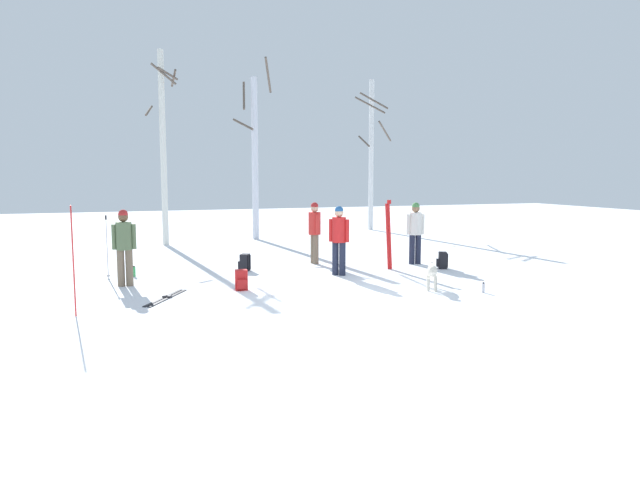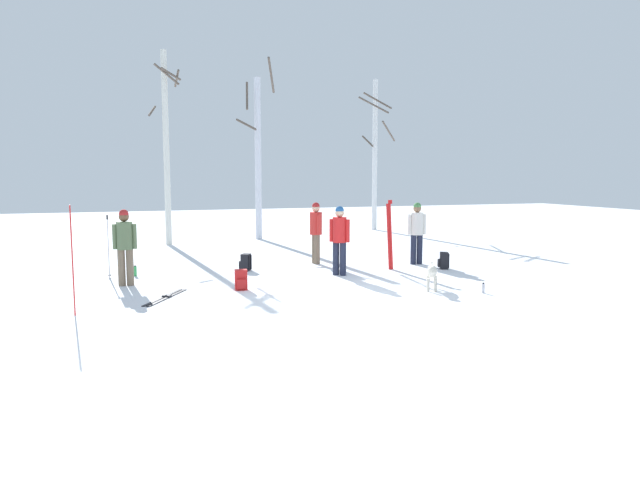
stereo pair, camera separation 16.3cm
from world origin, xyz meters
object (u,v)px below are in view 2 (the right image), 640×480
at_px(dog, 432,272).
at_px(ski_pair_planted_0, 390,235).
at_px(person_1, 417,229).
at_px(birch_tree_3, 258,155).
at_px(birch_tree_4, 375,152).
at_px(ski_poles_0, 108,245).
at_px(birch_tree_2, 166,145).
at_px(water_bottle_1, 135,271).
at_px(person_3, 125,242).
at_px(person_2, 340,236).
at_px(backpack_2, 444,261).
at_px(person_0, 316,229).
at_px(backpack_0, 241,280).
at_px(water_bottle_0, 483,288).
at_px(ski_pair_lying_0, 166,297).
at_px(backpack_1, 246,263).
at_px(ski_pair_planted_1, 72,261).

relative_size(dog, ski_pair_planted_0, 0.44).
bearing_deg(person_1, dog, -113.25).
distance_m(birch_tree_3, birch_tree_4, 6.10).
bearing_deg(person_1, ski_poles_0, 176.83).
bearing_deg(birch_tree_2, ski_pair_planted_0, -55.57).
height_order(water_bottle_1, birch_tree_2, birch_tree_2).
bearing_deg(person_3, birch_tree_4, 43.61).
distance_m(person_2, dog, 2.75).
height_order(dog, backpack_2, dog).
bearing_deg(person_0, backpack_0, -132.24).
height_order(person_0, water_bottle_1, person_0).
distance_m(backpack_0, water_bottle_0, 5.16).
height_order(ski_poles_0, birch_tree_4, birch_tree_4).
height_order(ski_pair_planted_0, birch_tree_3, birch_tree_3).
bearing_deg(ski_pair_lying_0, person_1, 18.19).
height_order(ski_pair_planted_0, birch_tree_4, birch_tree_4).
bearing_deg(birch_tree_3, backpack_0, -105.16).
bearing_deg(backpack_2, ski_pair_planted_0, 165.48).
distance_m(person_3, ski_pair_lying_0, 2.03).
xyz_separation_m(ski_poles_0, water_bottle_0, (7.47, -4.41, -0.71)).
xyz_separation_m(backpack_0, birch_tree_4, (8.35, 11.51, 3.24)).
distance_m(ski_pair_lying_0, ski_poles_0, 3.05).
bearing_deg(birch_tree_3, backpack_2, -70.33).
relative_size(backpack_0, backpack_1, 1.00).
height_order(ski_pair_planted_0, ski_poles_0, ski_pair_planted_0).
bearing_deg(birch_tree_3, person_1, -70.06).
relative_size(ski_poles_0, birch_tree_4, 0.23).
bearing_deg(water_bottle_0, person_1, 81.93).
relative_size(dog, backpack_1, 1.82).
height_order(water_bottle_1, birch_tree_4, birch_tree_4).
relative_size(person_2, water_bottle_0, 7.79).
distance_m(ski_pair_planted_0, ski_pair_planted_1, 7.90).
distance_m(ski_pair_planted_1, water_bottle_0, 8.07).
height_order(person_2, water_bottle_1, person_2).
bearing_deg(person_3, person_2, -3.49).
xyz_separation_m(ski_pair_planted_0, ski_pair_lying_0, (-5.81, -1.69, -0.90)).
relative_size(person_1, birch_tree_2, 0.26).
height_order(person_3, birch_tree_4, birch_tree_4).
distance_m(backpack_1, water_bottle_0, 6.07).
distance_m(backpack_0, backpack_1, 2.50).
height_order(backpack_2, water_bottle_1, backpack_2).
relative_size(ski_pair_planted_1, water_bottle_0, 8.88).
height_order(person_1, ski_poles_0, person_1).
height_order(person_2, ski_pair_planted_1, ski_pair_planted_1).
xyz_separation_m(ski_poles_0, water_bottle_1, (0.59, 0.10, -0.68)).
xyz_separation_m(person_2, birch_tree_2, (-3.50, 7.73, 2.52)).
bearing_deg(dog, ski_poles_0, 150.09).
relative_size(backpack_0, water_bottle_1, 1.65).
bearing_deg(backpack_1, ski_pair_lying_0, -128.99).
bearing_deg(birch_tree_2, ski_pair_lying_0, -94.84).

